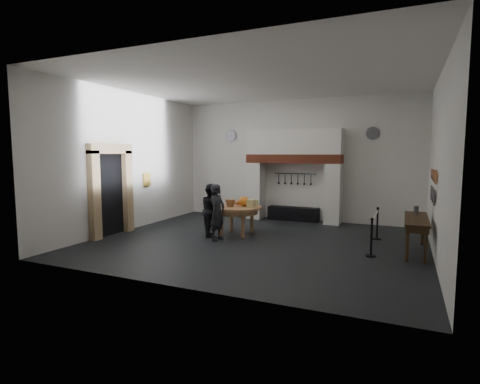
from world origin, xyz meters
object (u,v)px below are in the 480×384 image
at_px(visitor_far, 212,210).
at_px(side_table, 417,219).
at_px(work_table, 237,207).
at_px(barrier_post_far, 377,224).
at_px(iron_range, 293,214).
at_px(barrier_post_near, 371,238).
at_px(visitor_near, 217,212).

relative_size(visitor_far, side_table, 0.73).
xyz_separation_m(work_table, barrier_post_far, (4.06, 1.02, -0.39)).
bearing_deg(visitor_far, iron_range, -56.68).
distance_m(iron_range, work_table, 3.24).
height_order(visitor_far, barrier_post_near, visitor_far).
distance_m(iron_range, barrier_post_far, 3.70).
distance_m(visitor_far, side_table, 5.64).
distance_m(iron_range, side_table, 5.24).
relative_size(visitor_near, barrier_post_far, 1.81).
distance_m(barrier_post_near, barrier_post_far, 2.00).
bearing_deg(barrier_post_far, visitor_near, -154.74).
relative_size(work_table, visitor_near, 0.94).
distance_m(work_table, barrier_post_near, 4.19).
relative_size(work_table, visitor_far, 0.96).
height_order(visitor_near, side_table, visitor_near).
bearing_deg(side_table, barrier_post_far, 130.09).
relative_size(side_table, barrier_post_near, 2.44).
distance_m(iron_range, barrier_post_near, 5.08).
height_order(iron_range, work_table, work_table).
xyz_separation_m(iron_range, visitor_near, (-1.13, -4.01, 0.57)).
relative_size(barrier_post_near, barrier_post_far, 1.00).
relative_size(iron_range, barrier_post_far, 2.11).
bearing_deg(visitor_near, barrier_post_near, -86.26).
bearing_deg(barrier_post_near, barrier_post_far, 90.00).
bearing_deg(visitor_far, barrier_post_far, -104.73).
height_order(visitor_near, barrier_post_far, visitor_near).
xyz_separation_m(iron_range, barrier_post_near, (3.10, -4.01, 0.20)).
height_order(iron_range, barrier_post_near, barrier_post_near).
height_order(barrier_post_near, barrier_post_far, same).
bearing_deg(visitor_far, visitor_near, -168.74).
distance_m(visitor_near, side_table, 5.29).
xyz_separation_m(iron_range, work_table, (-0.95, -3.04, 0.59)).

